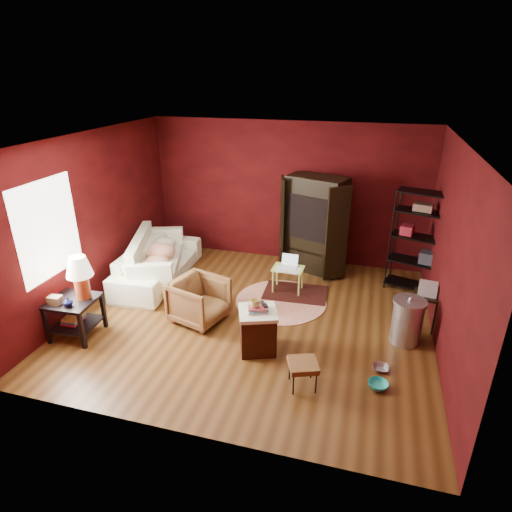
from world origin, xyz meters
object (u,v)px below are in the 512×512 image
(armchair, at_px, (199,298))
(tv_armoire, at_px, (314,223))
(side_table, at_px, (77,289))
(laptop_desk, at_px, (288,270))
(hamper, at_px, (258,330))
(wire_shelving, at_px, (419,238))
(sofa, at_px, (157,258))

(armchair, height_order, tv_armoire, tv_armoire)
(side_table, height_order, laptop_desk, side_table)
(side_table, distance_m, tv_armoire, 4.37)
(hamper, relative_size, wire_shelving, 0.40)
(sofa, distance_m, hamper, 2.90)
(sofa, height_order, laptop_desk, sofa)
(tv_armoire, xyz_separation_m, wire_shelving, (1.87, -0.39, 0.03))
(tv_armoire, bearing_deg, wire_shelving, 7.67)
(hamper, xyz_separation_m, laptop_desk, (0.06, 1.83, 0.08))
(armchair, bearing_deg, side_table, 134.26)
(side_table, distance_m, wire_shelving, 5.60)
(laptop_desk, relative_size, tv_armoire, 0.36)
(laptop_desk, bearing_deg, hamper, -90.37)
(hamper, bearing_deg, wire_shelving, 48.48)
(hamper, relative_size, laptop_desk, 1.08)
(side_table, distance_m, laptop_desk, 3.46)
(hamper, distance_m, tv_armoire, 2.97)
(sofa, xyz_separation_m, side_table, (-0.24, -1.96, 0.30))
(sofa, xyz_separation_m, wire_shelving, (4.60, 0.86, 0.55))
(laptop_desk, xyz_separation_m, tv_armoire, (0.28, 1.05, 0.56))
(armchair, relative_size, side_table, 0.62)
(sofa, distance_m, armchair, 1.73)
(laptop_desk, bearing_deg, wire_shelving, 18.39)
(hamper, distance_m, wire_shelving, 3.39)
(tv_armoire, distance_m, wire_shelving, 1.91)
(laptop_desk, bearing_deg, tv_armoire, 76.57)
(armchair, height_order, side_table, side_table)
(laptop_desk, height_order, wire_shelving, wire_shelving)
(side_table, bearing_deg, wire_shelving, 30.14)
(hamper, xyz_separation_m, tv_armoire, (0.33, 2.88, 0.64))
(side_table, xyz_separation_m, laptop_desk, (2.69, 2.15, -0.34))
(sofa, relative_size, laptop_desk, 3.42)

